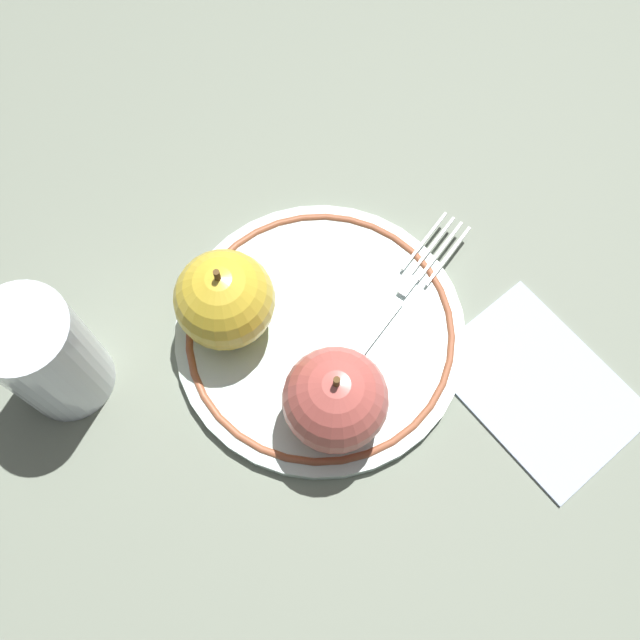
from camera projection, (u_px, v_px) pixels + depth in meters
The scene contains 7 objects.
ground_plane at pixel (325, 330), 0.59m from camera, with size 2.00×2.00×0.00m, color slate.
plate at pixel (320, 332), 0.58m from camera, with size 0.24×0.24×0.01m.
apple_red_whole at pixel (225, 300), 0.54m from camera, with size 0.08×0.08×0.09m.
apple_second_whole at pixel (335, 400), 0.51m from camera, with size 0.08×0.08×0.09m.
fork at pixel (391, 308), 0.58m from camera, with size 0.19×0.03×0.00m.
drinking_glass at pixel (47, 356), 0.52m from camera, with size 0.07×0.07×0.11m, color white.
napkin_folded at pixel (539, 387), 0.57m from camera, with size 0.11×0.15×0.01m, color #A8B6D1.
Camera 1 is at (-0.18, -0.12, 0.55)m, focal length 40.00 mm.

